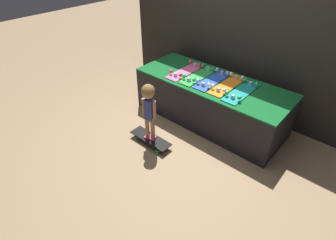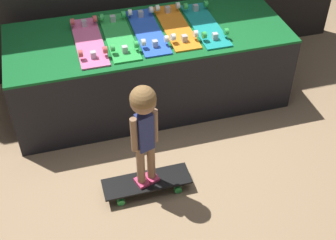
{
  "view_description": "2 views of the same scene",
  "coord_description": "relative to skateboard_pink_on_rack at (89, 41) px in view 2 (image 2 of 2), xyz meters",
  "views": [
    {
      "loc": [
        1.72,
        -2.35,
        2.38
      ],
      "look_at": [
        -0.15,
        -0.23,
        0.33
      ],
      "focal_mm": 28.0,
      "sensor_mm": 36.0,
      "label": 1
    },
    {
      "loc": [
        -0.72,
        -2.58,
        2.56
      ],
      "look_at": [
        -0.05,
        -0.21,
        0.4
      ],
      "focal_mm": 50.0,
      "sensor_mm": 36.0,
      "label": 2
    }
  ],
  "objects": [
    {
      "name": "display_rack",
      "position": [
        0.47,
        0.02,
        -0.34
      ],
      "size": [
        2.22,
        0.88,
        0.65
      ],
      "color": "black",
      "rests_on": "ground_plane"
    },
    {
      "name": "skateboard_orange_on_rack",
      "position": [
        0.7,
        0.04,
        0.0
      ],
      "size": [
        0.21,
        0.71,
        0.09
      ],
      "color": "orange",
      "rests_on": "display_rack"
    },
    {
      "name": "ground_plane",
      "position": [
        0.47,
        -0.53,
        -0.67
      ],
      "size": [
        16.0,
        16.0,
        0.0
      ],
      "primitive_type": "plane",
      "color": "#9E7F5B"
    },
    {
      "name": "skateboard_on_floor",
      "position": [
        0.19,
        -0.99,
        -0.6
      ],
      "size": [
        0.62,
        0.2,
        0.09
      ],
      "color": "black",
      "rests_on": "ground_plane"
    },
    {
      "name": "skateboard_blue_on_rack",
      "position": [
        0.47,
        0.02,
        0.0
      ],
      "size": [
        0.21,
        0.71,
        0.09
      ],
      "color": "blue",
      "rests_on": "display_rack"
    },
    {
      "name": "skateboard_teal_on_rack",
      "position": [
        0.93,
        0.0,
        0.0
      ],
      "size": [
        0.21,
        0.71,
        0.09
      ],
      "color": "teal",
      "rests_on": "display_rack"
    },
    {
      "name": "skateboard_pink_on_rack",
      "position": [
        0.0,
        0.0,
        0.0
      ],
      "size": [
        0.21,
        0.71,
        0.09
      ],
      "color": "pink",
      "rests_on": "display_rack"
    },
    {
      "name": "child",
      "position": [
        0.19,
        -0.99,
        -0.01
      ],
      "size": [
        0.19,
        0.17,
        0.82
      ],
      "rotation": [
        0.0,
        0.0,
        0.3
      ],
      "color": "#E03D6B",
      "rests_on": "skateboard_on_floor"
    },
    {
      "name": "skateboard_green_on_rack",
      "position": [
        0.23,
        0.01,
        0.0
      ],
      "size": [
        0.21,
        0.71,
        0.09
      ],
      "color": "green",
      "rests_on": "display_rack"
    }
  ]
}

